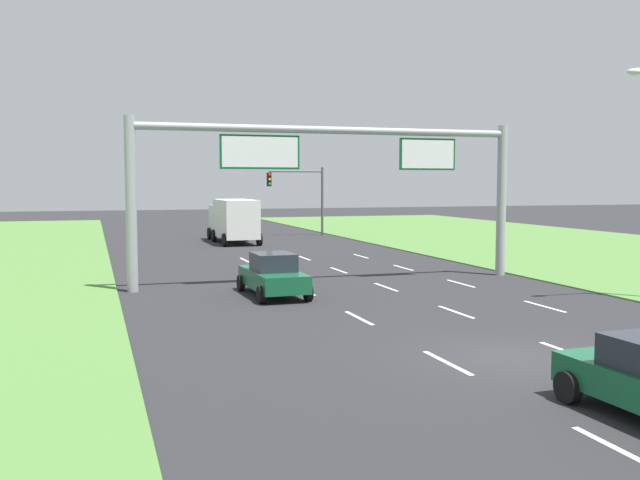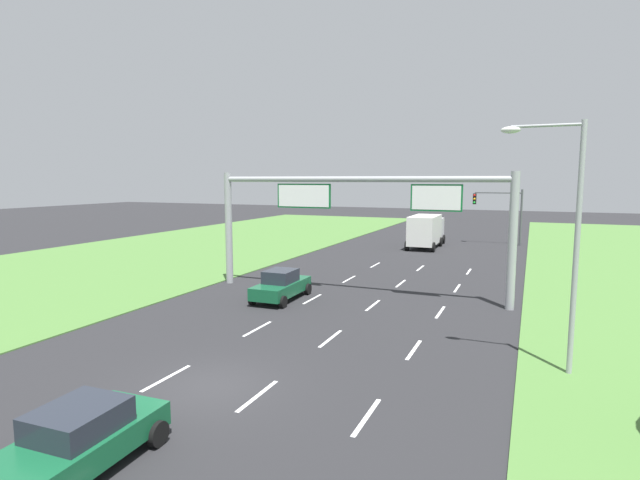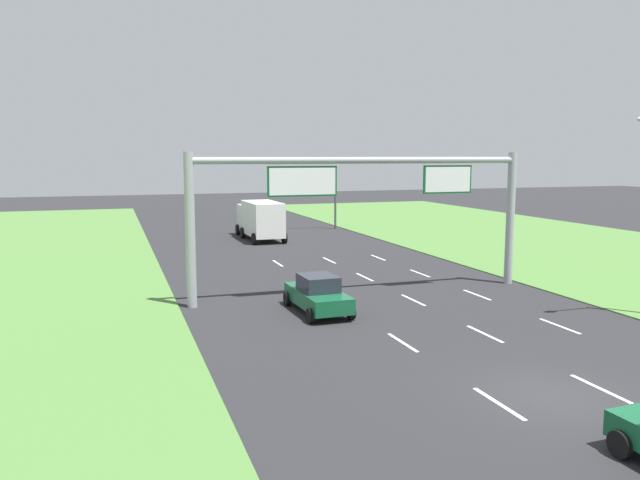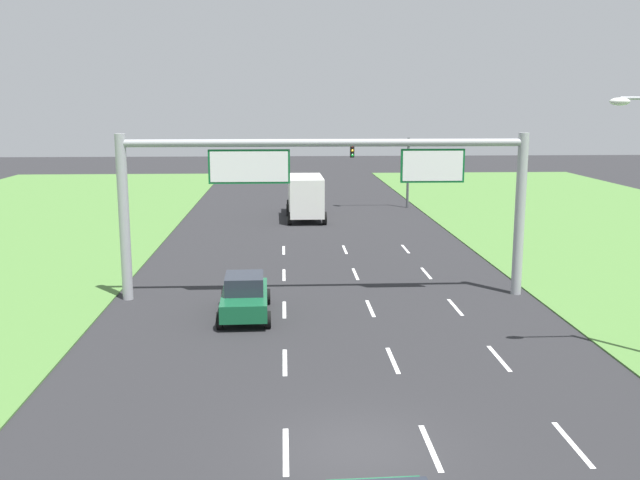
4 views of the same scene
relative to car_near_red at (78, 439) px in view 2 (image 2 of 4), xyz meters
The scene contains 11 objects.
ground_plane 5.11m from the car_near_red, 90.39° to the left, with size 200.00×200.00×0.00m, color #262628.
grass_verge_left 25.88m from the car_near_red, 144.41° to the left, with size 24.00×120.00×0.06m, color #4C7A38.
lane_dashes_inner_left 8.28m from the car_near_red, 102.49° to the left, with size 0.14×44.40×0.01m.
lane_dashes_inner_right 8.27m from the car_near_red, 77.98° to the left, with size 0.14×44.40×0.01m.
lane_dashes_slip 9.63m from the car_near_red, 57.08° to the left, with size 0.14×44.40×0.01m.
car_near_red is the anchor object (origin of this frame).
car_lead_silver 16.64m from the car_near_red, 101.54° to the left, with size 2.10×4.40×1.66m.
box_truck 40.80m from the car_near_red, 90.26° to the left, with size 2.76×7.66×3.14m.
sign_gantry 19.44m from the car_near_red, 89.94° to the left, with size 17.24×0.44×7.00m.
traffic_light_mast 46.26m from the car_near_red, 82.18° to the left, with size 4.76×0.49×5.60m.
street_lamp 15.37m from the car_near_red, 46.16° to the left, with size 2.61×0.32×8.50m.
Camera 2 is at (9.23, -12.68, 6.60)m, focal length 28.00 mm.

